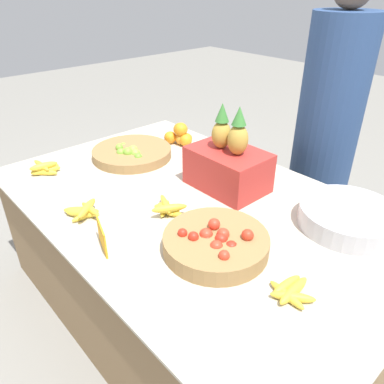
% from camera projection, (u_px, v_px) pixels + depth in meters
% --- Properties ---
extents(ground_plane, '(12.00, 12.00, 0.00)m').
position_uv_depth(ground_plane, '(192.00, 304.00, 1.98)').
color(ground_plane, gray).
extents(market_table, '(1.87, 1.18, 0.64)m').
position_uv_depth(market_table, '(192.00, 257.00, 1.82)').
color(market_table, olive).
rests_on(market_table, ground_plane).
extents(lime_bowl, '(0.43, 0.43, 0.08)m').
position_uv_depth(lime_bowl, '(132.00, 153.00, 2.06)').
color(lime_bowl, olive).
rests_on(lime_bowl, market_table).
extents(tomato_basket, '(0.39, 0.39, 0.10)m').
position_uv_depth(tomato_basket, '(216.00, 243.00, 1.35)').
color(tomato_basket, olive).
rests_on(tomato_basket, market_table).
extents(orange_pile, '(0.17, 0.14, 0.13)m').
position_uv_depth(orange_pile, '(181.00, 136.00, 2.21)').
color(orange_pile, orange).
rests_on(orange_pile, market_table).
extents(metal_bowl, '(0.39, 0.39, 0.08)m').
position_uv_depth(metal_bowl, '(348.00, 217.00, 1.49)').
color(metal_bowl, '#B7B7BF').
rests_on(metal_bowl, market_table).
extents(price_sign, '(0.13, 0.05, 0.10)m').
position_uv_depth(price_sign, '(102.00, 237.00, 1.35)').
color(price_sign, orange).
rests_on(price_sign, market_table).
extents(produce_crate, '(0.36, 0.25, 0.40)m').
position_uv_depth(produce_crate, '(228.00, 164.00, 1.72)').
color(produce_crate, '#B22D28').
rests_on(produce_crate, market_table).
extents(banana_bunch_front_center, '(0.18, 0.16, 0.06)m').
position_uv_depth(banana_bunch_front_center, '(45.00, 169.00, 1.90)').
color(banana_bunch_front_center, gold).
rests_on(banana_bunch_front_center, market_table).
extents(banana_bunch_front_right, '(0.19, 0.15, 0.06)m').
position_uv_depth(banana_bunch_front_right, '(167.00, 208.00, 1.57)').
color(banana_bunch_front_right, gold).
rests_on(banana_bunch_front_right, market_table).
extents(banana_bunch_back_center, '(0.16, 0.16, 0.03)m').
position_uv_depth(banana_bunch_back_center, '(290.00, 291.00, 1.17)').
color(banana_bunch_back_center, gold).
rests_on(banana_bunch_back_center, market_table).
extents(banana_bunch_front_left, '(0.18, 0.15, 0.06)m').
position_uv_depth(banana_bunch_front_left, '(84.00, 211.00, 1.55)').
color(banana_bunch_front_left, gold).
rests_on(banana_bunch_front_left, market_table).
extents(vendor_person, '(0.35, 0.35, 1.56)m').
position_uv_depth(vendor_person, '(326.00, 135.00, 2.15)').
color(vendor_person, navy).
rests_on(vendor_person, ground_plane).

